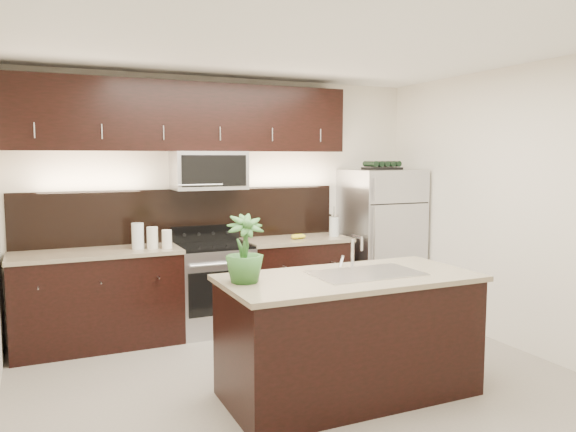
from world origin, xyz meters
The scene contains 12 objects.
ground centered at (0.00, 0.00, 0.00)m, with size 4.50×4.50×0.00m, color gray.
room_walls centered at (-0.11, -0.04, 1.70)m, with size 4.52×4.02×2.71m.
counter_run centered at (-0.46, 1.69, 0.47)m, with size 3.51×0.65×0.94m.
upper_fixtures centered at (-0.43, 1.84, 2.14)m, with size 3.49×0.40×1.66m.
island centered at (0.24, -0.29, 0.47)m, with size 1.96×0.96×0.94m.
sink_faucet centered at (0.39, -0.28, 0.96)m, with size 0.84×0.50×0.28m.
refrigerator centered at (1.80, 1.63, 0.85)m, with size 0.82×0.74×1.69m, color #B2B2B7.
wine_rack centered at (1.80, 1.63, 1.74)m, with size 0.42×0.26×0.10m.
plant centered at (-0.57, -0.19, 1.19)m, with size 0.27×0.27×0.49m, color #2D6126.
canisters centered at (-0.92, 1.61, 1.05)m, with size 0.38×0.18×0.26m.
french_press centered at (1.17, 1.64, 1.06)m, with size 0.11×0.11×0.33m.
bananas centered at (0.65, 1.61, 0.97)m, with size 0.18×0.14×0.06m, color yellow.
Camera 1 is at (-1.92, -3.94, 1.84)m, focal length 35.00 mm.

